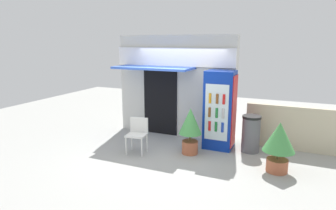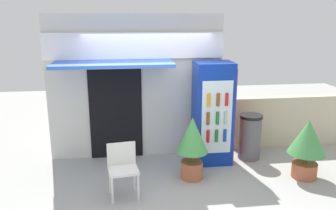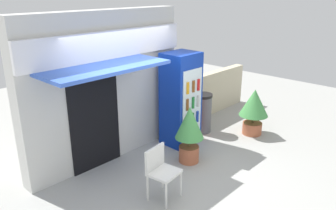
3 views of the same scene
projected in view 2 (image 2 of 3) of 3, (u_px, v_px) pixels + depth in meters
The scene contains 8 objects.
ground at pixel (155, 185), 5.94m from camera, with size 16.00×16.00×0.00m, color #A3A39E.
storefront_building at pixel (135, 85), 6.93m from camera, with size 3.47×1.23×2.87m.
drink_cooler at pixel (213, 113), 6.66m from camera, with size 0.74×0.67×1.99m.
plastic_chair at pixel (123, 165), 5.50m from camera, with size 0.51×0.48×0.86m.
potted_plant_near_shop at pixel (192, 142), 6.01m from camera, with size 0.55×0.55×1.14m.
potted_plant_curbside at pixel (307, 143), 6.06m from camera, with size 0.66×0.66×1.08m.
trash_bin at pixel (250, 137), 6.93m from camera, with size 0.46×0.46×0.92m.
stone_boundary_wall at pixel (290, 121), 7.62m from camera, with size 2.70×0.22×1.12m, color beige.
Camera 2 is at (-0.48, -5.37, 2.86)m, focal length 36.77 mm.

